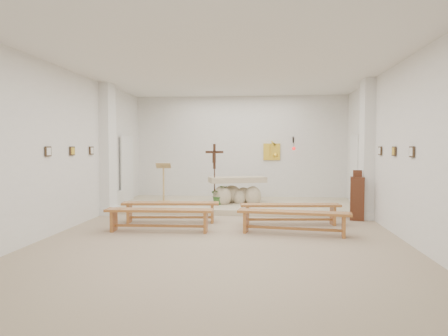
# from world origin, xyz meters

# --- Properties ---
(ground) EXTENTS (7.00, 10.00, 0.00)m
(ground) POSITION_xyz_m (0.00, 0.00, 0.00)
(ground) COLOR tan
(ground) RESTS_ON ground
(wall_left) EXTENTS (0.02, 10.00, 3.50)m
(wall_left) POSITION_xyz_m (-3.49, 0.00, 1.75)
(wall_left) COLOR white
(wall_left) RESTS_ON ground
(wall_right) EXTENTS (0.02, 10.00, 3.50)m
(wall_right) POSITION_xyz_m (3.49, 0.00, 1.75)
(wall_right) COLOR white
(wall_right) RESTS_ON ground
(wall_back) EXTENTS (7.00, 0.02, 3.50)m
(wall_back) POSITION_xyz_m (0.00, 4.99, 1.75)
(wall_back) COLOR white
(wall_back) RESTS_ON ground
(ceiling) EXTENTS (7.00, 10.00, 0.02)m
(ceiling) POSITION_xyz_m (0.00, 0.00, 3.49)
(ceiling) COLOR silver
(ceiling) RESTS_ON wall_back
(sanctuary_platform) EXTENTS (6.98, 3.00, 0.15)m
(sanctuary_platform) POSITION_xyz_m (0.00, 3.50, 0.07)
(sanctuary_platform) COLOR #C2B595
(sanctuary_platform) RESTS_ON ground
(pilaster_left) EXTENTS (0.26, 0.55, 3.50)m
(pilaster_left) POSITION_xyz_m (-3.37, 2.00, 1.75)
(pilaster_left) COLOR white
(pilaster_left) RESTS_ON ground
(pilaster_right) EXTENTS (0.26, 0.55, 3.50)m
(pilaster_right) POSITION_xyz_m (3.37, 2.00, 1.75)
(pilaster_right) COLOR white
(pilaster_right) RESTS_ON ground
(gold_wall_relief) EXTENTS (0.55, 0.04, 0.55)m
(gold_wall_relief) POSITION_xyz_m (1.05, 4.96, 1.65)
(gold_wall_relief) COLOR yellow
(gold_wall_relief) RESTS_ON wall_back
(sanctuary_lamp) EXTENTS (0.11, 0.36, 0.44)m
(sanctuary_lamp) POSITION_xyz_m (1.75, 4.71, 1.81)
(sanctuary_lamp) COLOR black
(sanctuary_lamp) RESTS_ON wall_back
(station_frame_left_front) EXTENTS (0.03, 0.20, 0.20)m
(station_frame_left_front) POSITION_xyz_m (-3.47, -0.80, 1.72)
(station_frame_left_front) COLOR #3A2919
(station_frame_left_front) RESTS_ON wall_left
(station_frame_left_mid) EXTENTS (0.03, 0.20, 0.20)m
(station_frame_left_mid) POSITION_xyz_m (-3.47, 0.20, 1.72)
(station_frame_left_mid) COLOR #3A2919
(station_frame_left_mid) RESTS_ON wall_left
(station_frame_left_rear) EXTENTS (0.03, 0.20, 0.20)m
(station_frame_left_rear) POSITION_xyz_m (-3.47, 1.20, 1.72)
(station_frame_left_rear) COLOR #3A2919
(station_frame_left_rear) RESTS_ON wall_left
(station_frame_right_front) EXTENTS (0.03, 0.20, 0.20)m
(station_frame_right_front) POSITION_xyz_m (3.47, -0.80, 1.72)
(station_frame_right_front) COLOR #3A2919
(station_frame_right_front) RESTS_ON wall_right
(station_frame_right_mid) EXTENTS (0.03, 0.20, 0.20)m
(station_frame_right_mid) POSITION_xyz_m (3.47, 0.20, 1.72)
(station_frame_right_mid) COLOR #3A2919
(station_frame_right_mid) RESTS_ON wall_right
(station_frame_right_rear) EXTENTS (0.03, 0.20, 0.20)m
(station_frame_right_rear) POSITION_xyz_m (3.47, 1.20, 1.72)
(station_frame_right_rear) COLOR #3A2919
(station_frame_right_rear) RESTS_ON wall_right
(radiator_left) EXTENTS (0.10, 0.85, 0.52)m
(radiator_left) POSITION_xyz_m (-3.43, 2.70, 0.27)
(radiator_left) COLOR silver
(radiator_left) RESTS_ON ground
(radiator_right) EXTENTS (0.10, 0.85, 0.52)m
(radiator_right) POSITION_xyz_m (3.43, 2.70, 0.27)
(radiator_right) COLOR silver
(radiator_right) RESTS_ON ground
(altar) EXTENTS (1.77, 1.13, 0.85)m
(altar) POSITION_xyz_m (-0.00, 3.39, 0.48)
(altar) COLOR beige
(altar) RESTS_ON sanctuary_platform
(lectern) EXTENTS (0.49, 0.43, 1.22)m
(lectern) POSITION_xyz_m (-2.21, 3.37, 0.75)
(lectern) COLOR tan
(lectern) RESTS_ON sanctuary_platform
(crucifix_stand) EXTENTS (0.53, 0.23, 1.75)m
(crucifix_stand) POSITION_xyz_m (-0.62, 3.05, 1.16)
(crucifix_stand) COLOR #351F10
(crucifix_stand) RESTS_ON sanctuary_platform
(potted_plant) EXTENTS (0.65, 0.63, 0.55)m
(potted_plant) POSITION_xyz_m (-0.50, 3.05, 0.42)
(potted_plant) COLOR #305E25
(potted_plant) RESTS_ON sanctuary_platform
(donation_pedestal) EXTENTS (0.39, 0.39, 1.24)m
(donation_pedestal) POSITION_xyz_m (3.10, 1.76, 0.55)
(donation_pedestal) COLOR #502816
(donation_pedestal) RESTS_ON ground
(bench_left_front) EXTENTS (2.33, 0.59, 0.49)m
(bench_left_front) POSITION_xyz_m (-1.41, 0.97, 0.37)
(bench_left_front) COLOR #A95A31
(bench_left_front) RESTS_ON ground
(bench_right_front) EXTENTS (2.33, 0.61, 0.49)m
(bench_right_front) POSITION_xyz_m (1.41, 0.97, 0.37)
(bench_right_front) COLOR #A95A31
(bench_right_front) RESTS_ON ground
(bench_left_second) EXTENTS (2.32, 0.45, 0.49)m
(bench_left_second) POSITION_xyz_m (-1.41, -0.08, 0.37)
(bench_left_second) COLOR #A95A31
(bench_left_second) RESTS_ON ground
(bench_right_second) EXTENTS (2.33, 0.66, 0.49)m
(bench_right_second) POSITION_xyz_m (1.41, -0.08, 0.37)
(bench_right_second) COLOR #A95A31
(bench_right_second) RESTS_ON ground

